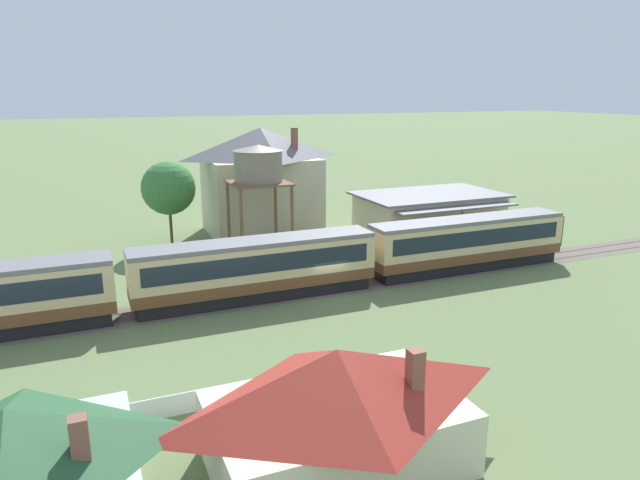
# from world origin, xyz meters

# --- Properties ---
(ground_plane) EXTENTS (600.00, 600.00, 0.00)m
(ground_plane) POSITION_xyz_m (0.00, 0.00, 0.00)
(ground_plane) COLOR #607547
(passenger_train) EXTENTS (53.13, 2.99, 4.28)m
(passenger_train) POSITION_xyz_m (-4.76, 0.89, 2.37)
(passenger_train) COLOR brown
(passenger_train) RESTS_ON ground_plane
(railway_track) EXTENTS (109.90, 3.60, 0.04)m
(railway_track) POSITION_xyz_m (-15.97, 0.89, 0.01)
(railway_track) COLOR #665B51
(railway_track) RESTS_ON ground_plane
(station_building) EXTENTS (13.87, 9.68, 4.57)m
(station_building) POSITION_xyz_m (15.34, 10.40, 2.31)
(station_building) COLOR beige
(station_building) RESTS_ON ground_plane
(station_house_grey_roof) EXTENTS (11.70, 8.75, 10.67)m
(station_house_grey_roof) POSITION_xyz_m (1.25, 19.71, 5.51)
(station_house_grey_roof) COLOR beige
(station_house_grey_roof) RESTS_ON ground_plane
(water_tower) EXTENTS (5.06, 5.06, 9.68)m
(water_tower) POSITION_xyz_m (-1.25, 12.35, 7.81)
(water_tower) COLOR brown
(water_tower) RESTS_ON ground_plane
(cottage_dark_green_roof) EXTENTS (8.15, 7.36, 4.60)m
(cottage_dark_green_roof) POSITION_xyz_m (-18.56, -17.33, 2.39)
(cottage_dark_green_roof) COLOR silver
(cottage_dark_green_roof) RESTS_ON ground_plane
(cottage_red_roof) EXTENTS (10.38, 6.47, 4.86)m
(cottage_red_roof) POSITION_xyz_m (-7.45, -17.98, 2.53)
(cottage_red_roof) COLOR beige
(cottage_red_roof) RESTS_ON ground_plane
(picket_fence_front) EXTENTS (37.43, 0.06, 1.05)m
(picket_fence_front) POSITION_xyz_m (-19.36, -12.09, 0.53)
(picket_fence_front) COLOR white
(picket_fence_front) RESTS_ON ground_plane
(yard_tree_0) EXTENTS (4.92, 4.92, 8.02)m
(yard_tree_0) POSITION_xyz_m (-8.35, 17.40, 5.55)
(yard_tree_0) COLOR #4C3823
(yard_tree_0) RESTS_ON ground_plane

